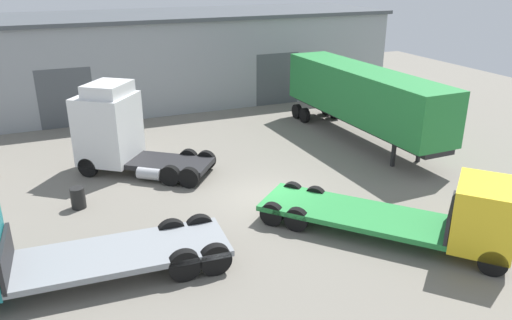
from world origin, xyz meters
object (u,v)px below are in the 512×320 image
at_px(tractor_unit_white, 116,130).
at_px(oil_drum, 78,198).
at_px(flatbed_truck_teal, 21,254).
at_px(flatbed_truck_yellow, 440,215).
at_px(container_trailer_green, 362,96).

relative_size(tractor_unit_white, oil_drum, 7.24).
relative_size(tractor_unit_white, flatbed_truck_teal, 0.73).
bearing_deg(flatbed_truck_yellow, oil_drum, -167.07).
distance_m(flatbed_truck_yellow, oil_drum, 13.93).
distance_m(tractor_unit_white, oil_drum, 4.41).
height_order(flatbed_truck_teal, flatbed_truck_yellow, flatbed_truck_teal).
bearing_deg(flatbed_truck_yellow, container_trailer_green, 117.92).
distance_m(tractor_unit_white, container_trailer_green, 13.19).
bearing_deg(tractor_unit_white, flatbed_truck_teal, 102.30).
height_order(tractor_unit_white, flatbed_truck_teal, tractor_unit_white).
xyz_separation_m(flatbed_truck_teal, flatbed_truck_yellow, (13.25, -2.80, -0.05)).
height_order(container_trailer_green, flatbed_truck_yellow, container_trailer_green).
xyz_separation_m(flatbed_truck_teal, oil_drum, (1.92, 5.26, -0.85)).
xyz_separation_m(flatbed_truck_yellow, oil_drum, (-11.33, 8.06, -0.81)).
bearing_deg(oil_drum, container_trailer_green, 10.00).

